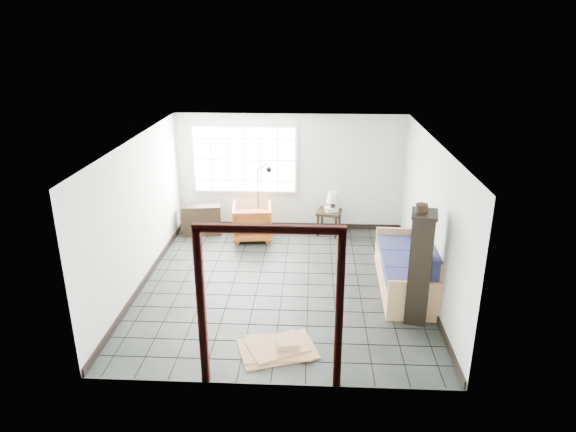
# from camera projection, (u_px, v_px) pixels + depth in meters

# --- Properties ---
(ground) EXTENTS (5.50, 5.50, 0.00)m
(ground) POSITION_uv_depth(u_px,v_px,m) (283.00, 284.00, 9.20)
(ground) COLOR black
(ground) RESTS_ON ground
(room_shell) EXTENTS (5.02, 5.52, 2.61)m
(room_shell) POSITION_uv_depth(u_px,v_px,m) (283.00, 195.00, 8.64)
(room_shell) COLOR silver
(room_shell) RESTS_ON ground
(window_panel) EXTENTS (2.32, 0.08, 1.52)m
(window_panel) POSITION_uv_depth(u_px,v_px,m) (245.00, 160.00, 11.22)
(window_panel) COLOR silver
(window_panel) RESTS_ON ground
(doorway_trim) EXTENTS (1.80, 0.08, 2.20)m
(doorway_trim) POSITION_uv_depth(u_px,v_px,m) (270.00, 288.00, 6.19)
(doorway_trim) COLOR black
(doorway_trim) RESTS_ON ground
(futon_sofa) EXTENTS (0.93, 2.30, 1.01)m
(futon_sofa) POSITION_uv_depth(u_px,v_px,m) (410.00, 269.00, 8.96)
(futon_sofa) COLOR #B57452
(futon_sofa) RESTS_ON ground
(armchair) EXTENTS (0.90, 0.85, 0.84)m
(armchair) POSITION_uv_depth(u_px,v_px,m) (252.00, 220.00, 11.04)
(armchair) COLOR maroon
(armchair) RESTS_ON ground
(side_table) EXTENTS (0.60, 0.60, 0.55)m
(side_table) POSITION_uv_depth(u_px,v_px,m) (329.00, 215.00, 11.25)
(side_table) COLOR black
(side_table) RESTS_ON ground
(table_lamp) EXTENTS (0.33, 0.33, 0.45)m
(table_lamp) POSITION_uv_depth(u_px,v_px,m) (333.00, 198.00, 11.06)
(table_lamp) COLOR black
(table_lamp) RESTS_ON side_table
(projector) EXTENTS (0.31, 0.28, 0.09)m
(projector) POSITION_uv_depth(u_px,v_px,m) (331.00, 209.00, 11.18)
(projector) COLOR silver
(projector) RESTS_ON side_table
(floor_lamp) EXTENTS (0.49, 0.32, 1.60)m
(floor_lamp) POSITION_uv_depth(u_px,v_px,m) (263.00, 197.00, 11.18)
(floor_lamp) COLOR black
(floor_lamp) RESTS_ON ground
(console_shelf) EXTENTS (0.89, 0.45, 0.67)m
(console_shelf) POSITION_uv_depth(u_px,v_px,m) (201.00, 220.00, 11.31)
(console_shelf) COLOR black
(console_shelf) RESTS_ON ground
(tall_shelf) EXTENTS (0.47, 0.55, 1.79)m
(tall_shelf) POSITION_uv_depth(u_px,v_px,m) (420.00, 266.00, 7.81)
(tall_shelf) COLOR black
(tall_shelf) RESTS_ON ground
(pot) EXTENTS (0.24, 0.24, 0.13)m
(pot) POSITION_uv_depth(u_px,v_px,m) (422.00, 208.00, 7.47)
(pot) COLOR black
(pot) RESTS_ON tall_shelf
(open_box) EXTENTS (1.00, 0.68, 0.52)m
(open_box) POSITION_uv_depth(u_px,v_px,m) (401.00, 268.00, 9.40)
(open_box) COLOR #A1724E
(open_box) RESTS_ON ground
(cardboard_pile) EXTENTS (1.25, 1.05, 0.15)m
(cardboard_pile) POSITION_uv_depth(u_px,v_px,m) (279.00, 347.00, 7.32)
(cardboard_pile) COLOR #A1724E
(cardboard_pile) RESTS_ON ground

